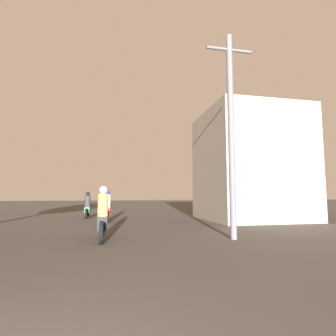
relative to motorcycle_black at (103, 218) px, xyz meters
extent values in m
cylinder|color=black|center=(0.00, 0.76, -0.34)|extent=(0.10, 0.64, 0.64)
cylinder|color=black|center=(0.00, -0.72, -0.34)|extent=(0.10, 0.64, 0.64)
cube|color=black|center=(0.00, 0.02, -0.14)|extent=(0.30, 0.73, 0.40)
cylinder|color=black|center=(0.00, 0.50, 0.16)|extent=(0.60, 0.04, 0.04)
cylinder|color=#B28E47|center=(0.00, -0.05, 0.40)|extent=(0.32, 0.32, 0.69)
sphere|color=silver|center=(0.00, -0.05, 0.87)|extent=(0.24, 0.24, 0.24)
cylinder|color=black|center=(0.01, 6.02, -0.34)|extent=(0.10, 0.66, 0.66)
cylinder|color=black|center=(0.01, 4.67, -0.34)|extent=(0.10, 0.66, 0.66)
cube|color=red|center=(0.01, 5.34, -0.13)|extent=(0.30, 0.74, 0.41)
cylinder|color=black|center=(0.01, 5.78, 0.18)|extent=(0.60, 0.04, 0.04)
cylinder|color=silver|center=(0.01, 5.27, 0.40)|extent=(0.32, 0.32, 0.64)
sphere|color=navy|center=(0.01, 5.27, 0.84)|extent=(0.24, 0.24, 0.24)
cylinder|color=black|center=(-1.20, 8.82, -0.37)|extent=(0.10, 0.58, 0.58)
cylinder|color=black|center=(-1.20, 7.32, -0.37)|extent=(0.10, 0.58, 0.58)
cube|color=#1E6B33|center=(-1.20, 8.07, -0.20)|extent=(0.30, 0.93, 0.35)
cylinder|color=black|center=(-1.20, 8.55, 0.07)|extent=(0.60, 0.04, 0.04)
cylinder|color=#2D2D33|center=(-1.20, 7.98, 0.31)|extent=(0.32, 0.32, 0.67)
sphere|color=black|center=(-1.20, 7.98, 0.77)|extent=(0.24, 0.24, 0.24)
cube|color=gray|center=(7.87, 5.12, 2.36)|extent=(5.16, 5.26, 6.06)
cylinder|color=slate|center=(4.01, -0.74, 2.69)|extent=(0.20, 0.20, 6.71)
cylinder|color=slate|center=(4.01, -0.74, 5.54)|extent=(1.60, 0.10, 0.10)
camera|label=1|loc=(0.32, -8.47, 0.73)|focal=28.00mm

